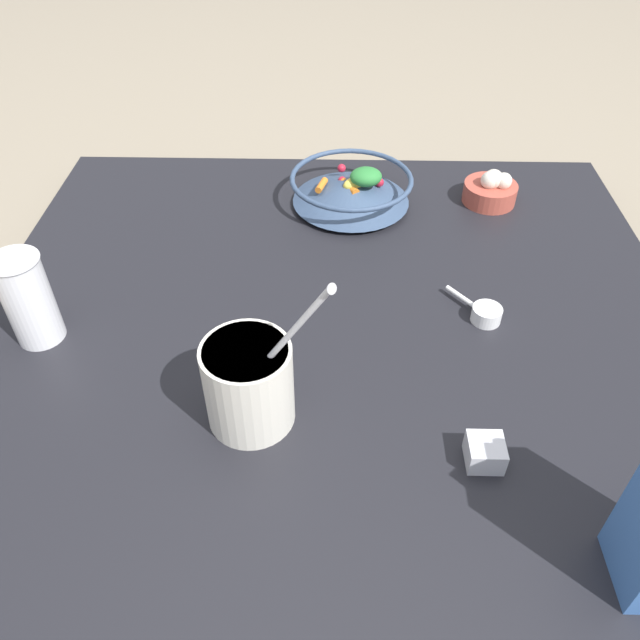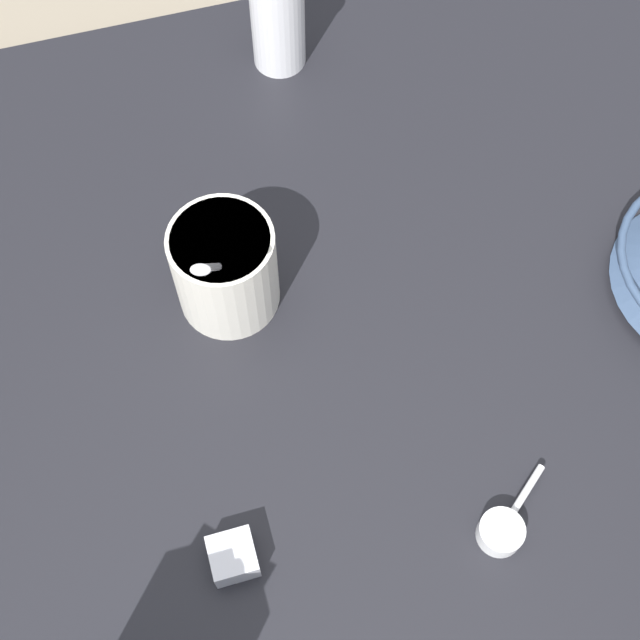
# 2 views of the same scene
# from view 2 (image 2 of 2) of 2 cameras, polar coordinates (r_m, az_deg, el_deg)

# --- Properties ---
(ground_plane) EXTENTS (6.00, 6.00, 0.00)m
(ground_plane) POSITION_cam_2_polar(r_m,az_deg,el_deg) (1.09, 4.34, -2.17)
(ground_plane) COLOR gray
(countertop) EXTENTS (1.17, 1.17, 0.04)m
(countertop) POSITION_cam_2_polar(r_m,az_deg,el_deg) (1.07, 4.41, -1.71)
(countertop) COLOR black
(countertop) RESTS_ON ground_plane
(yogurt_tub) EXTENTS (0.17, 0.12, 0.26)m
(yogurt_tub) POSITION_cam_2_polar(r_m,az_deg,el_deg) (1.02, -6.12, 3.46)
(yogurt_tub) COLOR silver
(yogurt_tub) RESTS_ON countertop
(drinking_cup) EXTENTS (0.08, 0.08, 0.15)m
(drinking_cup) POSITION_cam_2_polar(r_m,az_deg,el_deg) (1.24, -2.73, 18.84)
(drinking_cup) COLOR white
(drinking_cup) RESTS_ON countertop
(spice_jar) EXTENTS (0.05, 0.05, 0.04)m
(spice_jar) POSITION_cam_2_polar(r_m,az_deg,el_deg) (0.95, -5.58, -14.86)
(spice_jar) COLOR silver
(spice_jar) RESTS_ON countertop
(measuring_scoop) EXTENTS (0.08, 0.10, 0.03)m
(measuring_scoop) POSITION_cam_2_polar(r_m,az_deg,el_deg) (0.98, 11.59, -13.01)
(measuring_scoop) COLOR white
(measuring_scoop) RESTS_ON countertop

